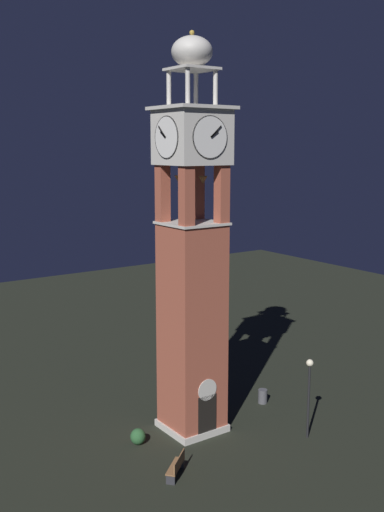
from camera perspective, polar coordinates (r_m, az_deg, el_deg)
name	(u,v)px	position (r m, az deg, el deg)	size (l,w,h in m)	color
ground	(192,428)	(32.75, 0.00, -15.82)	(80.00, 80.00, 0.00)	black
clock_tower	(192,271)	(30.05, 0.00, -1.42)	(3.21, 3.21, 19.67)	#9E4C38
park_bench	(177,466)	(28.41, -1.45, -19.05)	(1.51, 1.37, 0.95)	brown
lamp_post	(309,384)	(31.21, 10.91, -11.70)	(0.36, 0.36, 4.11)	black
trash_bin	(263,396)	(35.70, 6.63, -12.91)	(0.52, 0.52, 0.80)	#4C4C51
shrub_near_entry	(138,436)	(31.16, -5.09, -16.48)	(0.75, 0.75, 0.79)	#28562D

